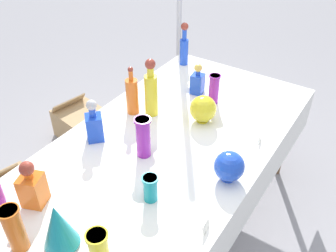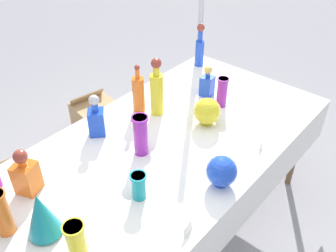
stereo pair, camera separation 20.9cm
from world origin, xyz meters
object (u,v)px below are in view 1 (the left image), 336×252
Objects in this scene: square_decanter_1 at (94,124)px; slender_vase_1 at (214,88)px; tall_bottle_1 at (184,46)px; tall_bottle_3 at (132,95)px; round_bowl_1 at (203,109)px; cardboard_box_behind_left at (80,122)px; slender_vase_2 at (14,228)px; fluted_vase_0 at (58,226)px; canopy_pole at (179,21)px; cardboard_box_behind_right at (6,207)px; slender_vase_3 at (143,136)px; round_bowl_0 at (229,166)px; slender_vase_0 at (150,187)px; square_decanter_0 at (198,81)px; tall_bottle_0 at (151,91)px; square_decanter_2 at (32,186)px; slender_vase_4 at (99,248)px.

slender_vase_1 is at bearing -27.80° from square_decanter_1.
tall_bottle_1 reaches higher than tall_bottle_3.
round_bowl_1 is at bearing -140.06° from tall_bottle_1.
tall_bottle_1 is 1.20m from cardboard_box_behind_left.
fluted_vase_0 is (0.10, -0.14, -0.00)m from slender_vase_2.
canopy_pole reaches higher than tall_bottle_1.
slender_vase_3 is at bearing -66.43° from cardboard_box_behind_right.
canopy_pole is (0.83, 0.79, 0.02)m from slender_vase_1.
round_bowl_0 is 1.89m from cardboard_box_behind_left.
cardboard_box_behind_left is at bearing 58.74° from slender_vase_0.
slender_vase_1 is 1.34m from fluted_vase_0.
tall_bottle_1 is 1.53× the size of square_decanter_0.
tall_bottle_1 is 1.47× the size of slender_vase_2.
tall_bottle_0 reaches higher than round_bowl_1.
round_bowl_1 is 1.35m from canopy_pole.
square_decanter_0 is (-0.32, -0.30, -0.06)m from tall_bottle_1.
round_bowl_1 is at bearing -97.02° from cardboard_box_behind_left.
slender_vase_2 is (-1.81, -0.31, -0.03)m from tall_bottle_1.
cardboard_box_behind_left is at bearing 39.77° from square_decanter_2.
slender_vase_0 is at bearing -136.00° from tall_bottle_3.
fluted_vase_0 is at bearing -148.94° from square_decanter_1.
tall_bottle_3 is 1.60× the size of slender_vase_1.
slender_vase_2 reaches higher than round_bowl_0.
tall_bottle_3 is at bearing 45.66° from slender_vase_3.
square_decanter_1 is 0.76m from slender_vase_2.
square_decanter_1 is at bearing 43.52° from slender_vase_4.
canopy_pole is (1.51, 0.72, 0.00)m from slender_vase_3.
slender_vase_2 is at bearing -179.93° from square_decanter_0.
square_decanter_0 is 1.01m from canopy_pole.
slender_vase_0 is (0.31, -0.44, -0.03)m from square_decanter_2.
tall_bottle_0 is at bearing 109.43° from round_bowl_1.
tall_bottle_1 is 0.78m from round_bowl_1.
round_bowl_0 is (-0.65, -0.55, -0.01)m from square_decanter_0.
canopy_pole is (1.43, 1.19, 0.04)m from round_bowl_0.
cardboard_box_behind_right is at bearing 78.26° from slender_vase_4.
tall_bottle_0 is 0.90× the size of cardboard_box_behind_left.
tall_bottle_3 is 0.48m from square_decanter_0.
round_bowl_1 is 0.41× the size of cardboard_box_behind_left.
slender_vase_0 is 0.80× the size of slender_vase_4.
square_decanter_2 is at bearing -174.14° from tall_bottle_1.
slender_vase_3 is (0.77, -0.08, 0.01)m from slender_vase_2.
tall_bottle_0 is 1.28m from canopy_pole.
tall_bottle_0 is 0.40m from slender_vase_3.
tall_bottle_3 is 1.35× the size of slender_vase_3.
square_decanter_2 reaches higher than slender_vase_3.
tall_bottle_0 is at bearing -164.74° from tall_bottle_1.
slender_vase_4 is 1.10m from round_bowl_1.
slender_vase_2 is at bearing 150.02° from slender_vase_0.
tall_bottle_1 is 1.95× the size of round_bowl_1.
tall_bottle_3 is at bearing 5.59° from square_decanter_2.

